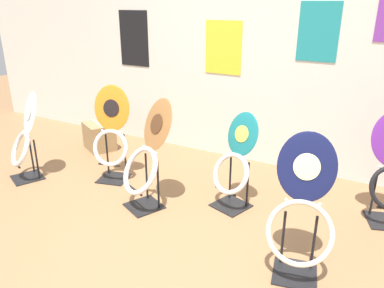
{
  "coord_description": "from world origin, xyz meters",
  "views": [
    {
      "loc": [
        1.36,
        -1.58,
        1.67
      ],
      "look_at": [
        -0.07,
        0.99,
        0.55
      ],
      "focal_mm": 35.0,
      "sensor_mm": 36.0,
      "label": 1
    }
  ],
  "objects_px": {
    "toilet_seat_display_teal_sax": "(235,164)",
    "toilet_seat_display_white_plain": "(24,140)",
    "toilet_seat_display_woodgrain": "(146,160)",
    "storage_box": "(99,136)",
    "toilet_seat_display_navy_moon": "(302,214)",
    "toilet_seat_display_orange_sun": "(111,136)"
  },
  "relations": [
    {
      "from": "toilet_seat_display_teal_sax",
      "to": "toilet_seat_display_white_plain",
      "type": "xyz_separation_m",
      "value": [
        -2.02,
        -0.49,
        0.01
      ]
    },
    {
      "from": "toilet_seat_display_teal_sax",
      "to": "toilet_seat_display_woodgrain",
      "type": "distance_m",
      "value": 0.75
    },
    {
      "from": "toilet_seat_display_woodgrain",
      "to": "storage_box",
      "type": "height_order",
      "value": "toilet_seat_display_woodgrain"
    },
    {
      "from": "toilet_seat_display_white_plain",
      "to": "toilet_seat_display_navy_moon",
      "type": "distance_m",
      "value": 2.72
    },
    {
      "from": "toilet_seat_display_navy_moon",
      "to": "storage_box",
      "type": "xyz_separation_m",
      "value": [
        -2.64,
        1.06,
        -0.28
      ]
    },
    {
      "from": "toilet_seat_display_orange_sun",
      "to": "storage_box",
      "type": "xyz_separation_m",
      "value": [
        -0.68,
        0.55,
        -0.29
      ]
    },
    {
      "from": "toilet_seat_display_navy_moon",
      "to": "storage_box",
      "type": "height_order",
      "value": "toilet_seat_display_navy_moon"
    },
    {
      "from": "toilet_seat_display_orange_sun",
      "to": "toilet_seat_display_white_plain",
      "type": "xyz_separation_m",
      "value": [
        -0.76,
        -0.4,
        -0.04
      ]
    },
    {
      "from": "toilet_seat_display_navy_moon",
      "to": "toilet_seat_display_orange_sun",
      "type": "bearing_deg",
      "value": 165.43
    },
    {
      "from": "toilet_seat_display_white_plain",
      "to": "toilet_seat_display_navy_moon",
      "type": "relative_size",
      "value": 0.94
    },
    {
      "from": "toilet_seat_display_teal_sax",
      "to": "toilet_seat_display_navy_moon",
      "type": "distance_m",
      "value": 0.92
    },
    {
      "from": "toilet_seat_display_white_plain",
      "to": "toilet_seat_display_navy_moon",
      "type": "xyz_separation_m",
      "value": [
        2.72,
        -0.11,
        0.03
      ]
    },
    {
      "from": "toilet_seat_display_teal_sax",
      "to": "storage_box",
      "type": "xyz_separation_m",
      "value": [
        -1.94,
        0.46,
        -0.23
      ]
    },
    {
      "from": "toilet_seat_display_teal_sax",
      "to": "toilet_seat_display_orange_sun",
      "type": "xyz_separation_m",
      "value": [
        -1.26,
        -0.09,
        0.06
      ]
    },
    {
      "from": "toilet_seat_display_white_plain",
      "to": "toilet_seat_display_navy_moon",
      "type": "bearing_deg",
      "value": -2.26
    },
    {
      "from": "toilet_seat_display_navy_moon",
      "to": "toilet_seat_display_teal_sax",
      "type": "bearing_deg",
      "value": 139.63
    },
    {
      "from": "toilet_seat_display_teal_sax",
      "to": "toilet_seat_display_orange_sun",
      "type": "bearing_deg",
      "value": -176.12
    },
    {
      "from": "toilet_seat_display_navy_moon",
      "to": "toilet_seat_display_woodgrain",
      "type": "bearing_deg",
      "value": 170.45
    },
    {
      "from": "toilet_seat_display_navy_moon",
      "to": "storage_box",
      "type": "bearing_deg",
      "value": 158.18
    },
    {
      "from": "toilet_seat_display_teal_sax",
      "to": "storage_box",
      "type": "bearing_deg",
      "value": 166.59
    },
    {
      "from": "toilet_seat_display_orange_sun",
      "to": "toilet_seat_display_navy_moon",
      "type": "relative_size",
      "value": 1.01
    },
    {
      "from": "toilet_seat_display_teal_sax",
      "to": "toilet_seat_display_white_plain",
      "type": "height_order",
      "value": "toilet_seat_display_white_plain"
    }
  ]
}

